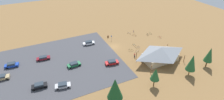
{
  "coord_description": "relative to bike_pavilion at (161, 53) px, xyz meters",
  "views": [
    {
      "loc": [
        26.91,
        54.22,
        35.66
      ],
      "look_at": [
        2.71,
        3.62,
        1.2
      ],
      "focal_mm": 28.48,
      "sensor_mm": 36.0,
      "label": 1
    }
  ],
  "objects": [
    {
      "name": "bicycle_green_yard_front",
      "position": [
        -9.39,
        -18.35,
        -2.65
      ],
      "size": [
        0.64,
        1.59,
        0.8
      ],
      "color": "black",
      "rests_on": "ground"
    },
    {
      "name": "bike_pavilion",
      "position": [
        0.0,
        0.0,
        0.0
      ],
      "size": [
        14.24,
        9.06,
        5.3
      ],
      "color": "#C6B28E",
      "rests_on": "ground"
    },
    {
      "name": "bicycle_blue_edge_south",
      "position": [
        2.35,
        -10.37,
        -2.62
      ],
      "size": [
        1.77,
        0.55,
        0.92
      ],
      "color": "black",
      "rests_on": "ground"
    },
    {
      "name": "car_silver_front_row",
      "position": [
        33.44,
        -1.09,
        -2.3
      ],
      "size": [
        4.63,
        2.71,
        1.36
      ],
      "color": "#BCBCC1",
      "rests_on": "parking_lot_asphalt"
    },
    {
      "name": "pine_far_west",
      "position": [
        -3.08,
        10.3,
        1.72
      ],
      "size": [
        2.93,
        2.93,
        7.38
      ],
      "color": "brown",
      "rests_on": "ground"
    },
    {
      "name": "car_blue_near_entry",
      "position": [
        46.6,
        -18.12,
        -2.24
      ],
      "size": [
        4.46,
        2.34,
        1.5
      ],
      "color": "#1E42B2",
      "rests_on": "parking_lot_asphalt"
    },
    {
      "name": "bicycle_purple_lone_west",
      "position": [
        -3.63,
        -23.16,
        -2.68
      ],
      "size": [
        0.63,
        1.57,
        0.74
      ],
      "color": "black",
      "rests_on": "ground"
    },
    {
      "name": "car_maroon_aisle_side",
      "position": [
        36.6,
        -18.03,
        -2.33
      ],
      "size": [
        4.7,
        2.26,
        1.27
      ],
      "color": "maroon",
      "rests_on": "parking_lot_asphalt"
    },
    {
      "name": "car_green_by_curb",
      "position": [
        27.9,
        -9.56,
        -2.29
      ],
      "size": [
        4.47,
        2.18,
        1.36
      ],
      "color": "#1E6B3D",
      "rests_on": "parking_lot_asphalt"
    },
    {
      "name": "bicycle_yellow_mid_cluster",
      "position": [
        5.92,
        -9.67,
        -2.63
      ],
      "size": [
        1.37,
        1.24,
        0.87
      ],
      "color": "black",
      "rests_on": "ground"
    },
    {
      "name": "bicycle_red_trailside",
      "position": [
        -10.82,
        -13.47,
        -2.63
      ],
      "size": [
        0.77,
        1.69,
        0.9
      ],
      "color": "black",
      "rests_on": "ground"
    },
    {
      "name": "parking_lot_asphalt",
      "position": [
        32.43,
        -12.94,
        -3.0
      ],
      "size": [
        41.45,
        34.98,
        0.05
      ],
      "primitive_type": "cube",
      "color": "#424247",
      "rests_on": "ground"
    },
    {
      "name": "trash_bin",
      "position": [
        9.11,
        -23.54,
        -2.57
      ],
      "size": [
        0.6,
        0.6,
        0.9
      ],
      "primitive_type": "cylinder",
      "color": "brown",
      "rests_on": "ground"
    },
    {
      "name": "car_white_second_row",
      "position": [
        18.65,
        -21.31,
        -2.26
      ],
      "size": [
        4.76,
        2.12,
        1.45
      ],
      "color": "white",
      "rests_on": "parking_lot_asphalt"
    },
    {
      "name": "bicycle_teal_by_bin",
      "position": [
        2.73,
        -12.57,
        -2.66
      ],
      "size": [
        0.71,
        1.54,
        0.83
      ],
      "color": "black",
      "rests_on": "ground"
    },
    {
      "name": "pine_midwest",
      "position": [
        -11.55,
        9.51,
        1.67
      ],
      "size": [
        2.7,
        2.7,
        7.21
      ],
      "color": "brown",
      "rests_on": "ground"
    },
    {
      "name": "visitor_near_lot",
      "position": [
        6.76,
        -5.64,
        -2.16
      ],
      "size": [
        0.36,
        0.38,
        1.65
      ],
      "color": "#2D3347",
      "rests_on": "ground"
    },
    {
      "name": "car_black_far_end",
      "position": [
        39.47,
        -3.76,
        -2.25
      ],
      "size": [
        4.38,
        2.17,
        1.46
      ],
      "color": "black",
      "rests_on": "parking_lot_asphalt"
    },
    {
      "name": "ground",
      "position": [
        10.17,
        -15.28,
        -3.02
      ],
      "size": [
        160.0,
        160.0,
        0.0
      ],
      "primitive_type": "plane",
      "color": "olive",
      "rests_on": "ground"
    },
    {
      "name": "pine_mideast",
      "position": [
        9.8,
        9.64,
        1.35
      ],
      "size": [
        2.63,
        2.63,
        6.28
      ],
      "color": "brown",
      "rests_on": "ground"
    },
    {
      "name": "bicycle_black_front_row",
      "position": [
        -7.59,
        -17.88,
        -2.64
      ],
      "size": [
        0.58,
        1.71,
        0.8
      ],
      "color": "black",
      "rests_on": "ground"
    },
    {
      "name": "bicycle_silver_back_row",
      "position": [
        -0.91,
        -22.73,
        -2.64
      ],
      "size": [
        1.27,
        1.23,
        0.86
      ],
      "color": "black",
      "rests_on": "ground"
    },
    {
      "name": "car_red_inner_stall",
      "position": [
        16.04,
        -5.17,
        -2.26
      ],
      "size": [
        4.73,
        2.56,
        1.44
      ],
      "color": "red",
      "rests_on": "parking_lot_asphalt"
    },
    {
      "name": "car_tan_end_stall",
      "position": [
        49.46,
        -12.48,
        -2.27
      ],
      "size": [
        4.79,
        2.36,
        1.4
      ],
      "color": "tan",
      "rests_on": "parking_lot_asphalt"
    },
    {
      "name": "lot_sign",
      "position": [
        8.84,
        -20.67,
        -1.61
      ],
      "size": [
        0.56,
        0.08,
        2.2
      ],
      "color": "#99999E",
      "rests_on": "ground"
    },
    {
      "name": "pine_east",
      "position": [
        22.8,
        10.79,
        2.4
      ],
      "size": [
        3.94,
        3.94,
        8.36
      ],
      "color": "brown",
      "rests_on": "ground"
    },
    {
      "name": "bicycle_white_near_porch",
      "position": [
        4.07,
        -8.06,
        -2.63
      ],
      "size": [
        1.8,
        0.48,
        0.84
      ],
      "color": "black",
      "rests_on": "ground"
    },
    {
      "name": "bicycle_orange_yard_right",
      "position": [
        -2.03,
        -19.91,
        -2.65
      ],
      "size": [
        1.47,
        1.1,
        0.8
      ],
      "color": "black",
      "rests_on": "ground"
    }
  ]
}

